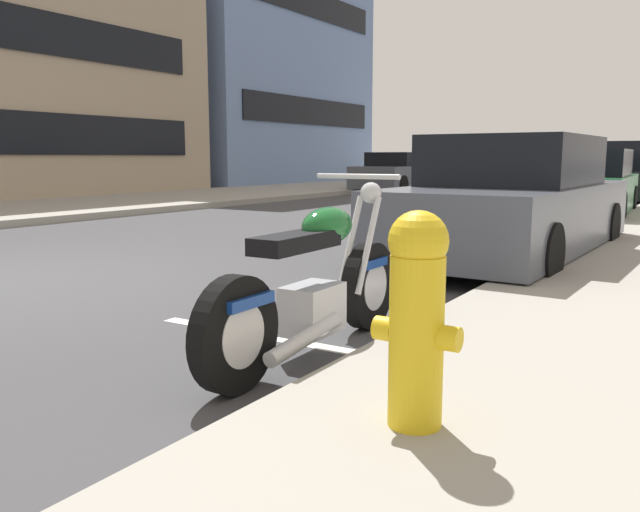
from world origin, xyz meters
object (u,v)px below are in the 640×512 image
object	(u,v)px
car_opposite_curb	(398,173)
parked_car_far_down_curb	(514,203)
parked_car_at_intersection	(580,185)
parked_motorcycle	(315,288)
parked_car_near_corner	(621,178)
crossing_truck	(614,161)
fire_hydrant	(417,314)

from	to	relation	value
car_opposite_curb	parked_car_far_down_curb	bearing A→B (deg)	30.74
parked_car_at_intersection	car_opposite_curb	bearing A→B (deg)	43.00
parked_motorcycle	parked_car_far_down_curb	bearing A→B (deg)	-0.04
parked_car_far_down_curb	car_opposite_curb	bearing A→B (deg)	32.10
parked_car_far_down_curb	parked_car_near_corner	world-z (taller)	parked_car_far_down_curb
parked_car_far_down_curb	parked_car_at_intersection	distance (m)	6.02
parked_car_near_corner	parked_car_at_intersection	bearing A→B (deg)	-178.66
parked_car_near_corner	car_opposite_curb	bearing A→B (deg)	78.90
parked_car_near_corner	parked_car_far_down_curb	bearing A→B (deg)	-176.59
crossing_truck	parked_car_far_down_curb	bearing A→B (deg)	92.94
crossing_truck	fire_hydrant	world-z (taller)	crossing_truck
parked_car_far_down_curb	car_opposite_curb	size ratio (longest dim) A/B	1.15
parked_car_at_intersection	parked_car_near_corner	xyz separation A→B (m)	(5.48, -0.04, -0.01)
parked_motorcycle	car_opposite_curb	distance (m)	19.35
fire_hydrant	parked_motorcycle	bearing A→B (deg)	48.48
crossing_truck	parked_car_near_corner	bearing A→B (deg)	95.87
fire_hydrant	parked_car_far_down_curb	bearing A→B (deg)	11.82
parked_motorcycle	fire_hydrant	bearing A→B (deg)	-132.17
car_opposite_curb	fire_hydrant	distance (m)	20.70
parked_motorcycle	parked_car_at_intersection	world-z (taller)	parked_car_at_intersection
parked_motorcycle	car_opposite_curb	size ratio (longest dim) A/B	0.52
parked_motorcycle	parked_car_near_corner	size ratio (longest dim) A/B	0.51
parked_car_near_corner	fire_hydrant	size ratio (longest dim) A/B	4.80
parked_car_far_down_curb	fire_hydrant	size ratio (longest dim) A/B	5.41
car_opposite_curb	fire_hydrant	xyz separation A→B (m)	(-18.68, -8.91, -0.05)
parked_car_far_down_curb	fire_hydrant	distance (m)	5.60
parked_motorcycle	crossing_truck	xyz separation A→B (m)	(31.66, 2.73, 0.59)
parked_car_far_down_curb	fire_hydrant	world-z (taller)	parked_car_far_down_curb
parked_motorcycle	fire_hydrant	distance (m)	1.48
parked_car_near_corner	crossing_truck	world-z (taller)	crossing_truck
parked_motorcycle	parked_car_near_corner	world-z (taller)	parked_car_near_corner
parked_car_at_intersection	crossing_truck	bearing A→B (deg)	3.45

